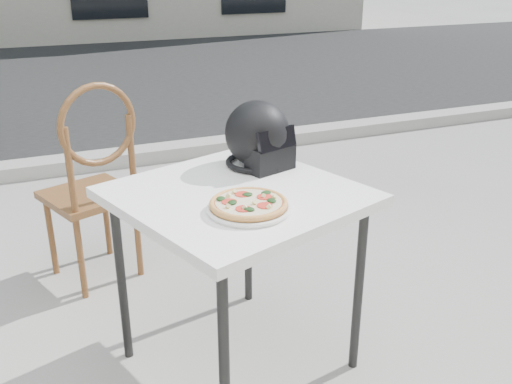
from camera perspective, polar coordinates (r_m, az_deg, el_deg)
name	(u,v)px	position (r m, az deg, el deg)	size (l,w,h in m)	color
street_asphalt	(42,83)	(9.07, -20.60, 10.14)	(30.00, 8.00, 0.00)	black
curb	(70,164)	(5.18, -18.10, 2.69)	(30.00, 0.25, 0.12)	#9B9791
cafe_table_main	(237,208)	(2.33, -1.87, -1.63)	(1.12, 1.12, 0.84)	white
plate	(249,209)	(2.11, -0.73, -1.69)	(0.41, 0.41, 0.02)	white
pizza	(249,203)	(2.10, -0.74, -1.14)	(0.31, 0.31, 0.04)	#D9964F
helmet	(259,138)	(2.54, 0.27, 5.45)	(0.36, 0.37, 0.30)	black
cafe_chair_main	(94,175)	(3.16, -15.90, 1.67)	(0.57, 0.57, 1.15)	brown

